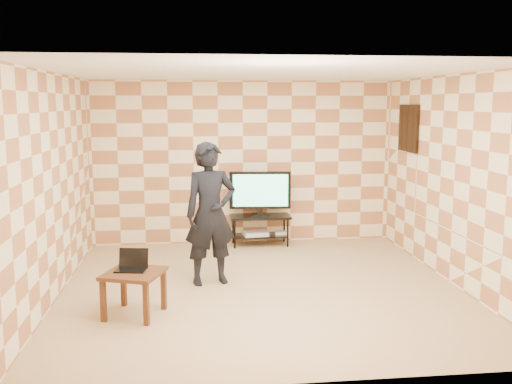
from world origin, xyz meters
TOP-DOWN VIEW (x-y plane):
  - floor at (0.00, 0.00)m, footprint 5.00×5.00m
  - wall_back at (0.00, 2.50)m, footprint 5.00×0.02m
  - wall_front at (0.00, -2.50)m, footprint 5.00×0.02m
  - wall_left at (-2.50, 0.00)m, footprint 0.02×5.00m
  - wall_right at (2.50, 0.00)m, footprint 0.02×5.00m
  - ceiling at (0.00, 0.00)m, footprint 5.00×5.00m
  - wall_art at (2.47, 1.55)m, footprint 0.04×0.72m
  - tv_stand at (0.26, 2.23)m, footprint 0.99×0.44m
  - tv at (0.26, 2.23)m, footprint 1.00×0.21m
  - dvd_player at (0.17, 2.19)m, footprint 0.43×0.34m
  - game_console at (0.61, 2.23)m, footprint 0.21×0.16m
  - side_table at (-1.51, -0.75)m, footprint 0.75×0.75m
  - laptop at (-1.54, -0.65)m, footprint 0.37×0.31m
  - person at (-0.63, 0.31)m, footprint 0.76×0.59m

SIDE VIEW (x-z plane):
  - floor at x=0.00m, z-range 0.00..0.00m
  - game_console at x=0.61m, z-range 0.17..0.22m
  - dvd_player at x=0.17m, z-range 0.17..0.24m
  - tv_stand at x=0.26m, z-range 0.12..0.62m
  - side_table at x=-1.51m, z-range 0.16..0.66m
  - laptop at x=-1.54m, z-range 0.44..0.66m
  - tv at x=0.26m, z-range 0.54..1.27m
  - person at x=-0.63m, z-range 0.00..1.85m
  - wall_back at x=0.00m, z-range 0.00..2.70m
  - wall_front at x=0.00m, z-range 0.00..2.70m
  - wall_left at x=-2.50m, z-range 0.00..2.70m
  - wall_right at x=2.50m, z-range 0.00..2.70m
  - wall_art at x=2.47m, z-range 1.59..2.31m
  - ceiling at x=0.00m, z-range 2.69..2.71m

